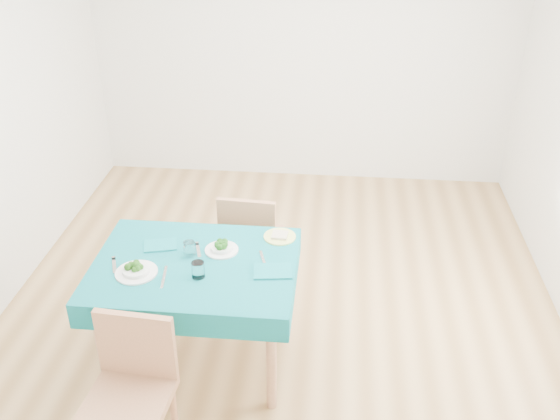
# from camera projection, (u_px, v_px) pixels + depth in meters

# --- Properties ---
(room_shell) EXTENTS (4.02, 4.52, 2.73)m
(room_shell) POSITION_uv_depth(u_px,v_px,m) (280.00, 140.00, 3.84)
(room_shell) COLOR olive
(room_shell) RESTS_ON ground
(table) EXTENTS (1.21, 0.92, 0.76)m
(table) POSITION_uv_depth(u_px,v_px,m) (198.00, 313.00, 3.91)
(table) COLOR #095F67
(table) RESTS_ON ground
(chair_near) EXTENTS (0.46, 0.50, 1.06)m
(chair_near) POSITION_uv_depth(u_px,v_px,m) (125.00, 388.00, 3.16)
(chair_near) COLOR #A16E4C
(chair_near) RESTS_ON ground
(chair_far) EXTENTS (0.44, 0.47, 1.01)m
(chair_far) POSITION_uv_depth(u_px,v_px,m) (253.00, 230.00, 4.53)
(chair_far) COLOR #A16E4C
(chair_far) RESTS_ON ground
(bowl_near) EXTENTS (0.25, 0.25, 0.08)m
(bowl_near) POSITION_uv_depth(u_px,v_px,m) (136.00, 268.00, 3.61)
(bowl_near) COLOR white
(bowl_near) RESTS_ON table
(bowl_far) EXTENTS (0.21, 0.21, 0.06)m
(bowl_far) POSITION_uv_depth(u_px,v_px,m) (221.00, 246.00, 3.82)
(bowl_far) COLOR white
(bowl_far) RESTS_ON table
(fork_near) EXTENTS (0.08, 0.16, 0.00)m
(fork_near) POSITION_uv_depth(u_px,v_px,m) (114.00, 265.00, 3.70)
(fork_near) COLOR silver
(fork_near) RESTS_ON table
(knife_near) EXTENTS (0.05, 0.22, 0.00)m
(knife_near) POSITION_uv_depth(u_px,v_px,m) (164.00, 277.00, 3.60)
(knife_near) COLOR silver
(knife_near) RESTS_ON table
(fork_far) EXTENTS (0.07, 0.16, 0.00)m
(fork_far) POSITION_uv_depth(u_px,v_px,m) (198.00, 250.00, 3.84)
(fork_far) COLOR silver
(fork_far) RESTS_ON table
(knife_far) EXTENTS (0.09, 0.23, 0.00)m
(knife_far) POSITION_uv_depth(u_px,v_px,m) (264.00, 261.00, 3.74)
(knife_far) COLOR silver
(knife_far) RESTS_ON table
(napkin_near) EXTENTS (0.23, 0.18, 0.01)m
(napkin_near) POSITION_uv_depth(u_px,v_px,m) (160.00, 245.00, 3.88)
(napkin_near) COLOR #0D6B72
(napkin_near) RESTS_ON table
(napkin_far) EXTENTS (0.24, 0.18, 0.01)m
(napkin_far) POSITION_uv_depth(u_px,v_px,m) (273.00, 271.00, 3.64)
(napkin_far) COLOR #0D6B72
(napkin_far) RESTS_ON table
(tumbler_center) EXTENTS (0.07, 0.07, 0.09)m
(tumbler_center) POSITION_uv_depth(u_px,v_px,m) (189.00, 249.00, 3.78)
(tumbler_center) COLOR white
(tumbler_center) RESTS_ON table
(tumbler_side) EXTENTS (0.08, 0.08, 0.10)m
(tumbler_side) POSITION_uv_depth(u_px,v_px,m) (198.00, 270.00, 3.58)
(tumbler_side) COLOR white
(tumbler_side) RESTS_ON table
(side_plate) EXTENTS (0.21, 0.21, 0.01)m
(side_plate) POSITION_uv_depth(u_px,v_px,m) (280.00, 237.00, 3.97)
(side_plate) COLOR #D6E16E
(side_plate) RESTS_ON table
(bread_slice) EXTENTS (0.10, 0.10, 0.01)m
(bread_slice) POSITION_uv_depth(u_px,v_px,m) (280.00, 235.00, 3.96)
(bread_slice) COLOR beige
(bread_slice) RESTS_ON side_plate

